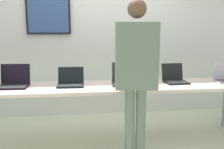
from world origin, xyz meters
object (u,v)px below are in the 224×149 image
(workbench, at_px, (110,89))
(person, at_px, (136,67))
(laptop_station_2, at_px, (125,79))
(laptop_station_3, at_px, (175,78))
(laptop_station_1, at_px, (71,82))
(laptop_station_0, at_px, (14,82))

(workbench, relative_size, person, 2.11)
(laptop_station_2, height_order, laptop_station_3, laptop_station_2)
(workbench, height_order, laptop_station_1, laptop_station_1)
(laptop_station_1, bearing_deg, laptop_station_0, 177.87)
(laptop_station_1, height_order, laptop_station_3, laptop_station_3)
(laptop_station_0, xyz_separation_m, laptop_station_2, (1.45, -0.01, -0.00))
(laptop_station_1, bearing_deg, workbench, -4.78)
(laptop_station_0, height_order, laptop_station_2, laptop_station_0)
(laptop_station_1, distance_m, person, 1.02)
(workbench, distance_m, laptop_station_0, 1.25)
(laptop_station_1, relative_size, laptop_station_2, 0.92)
(workbench, bearing_deg, laptop_station_1, 175.22)
(laptop_station_1, distance_m, laptop_station_2, 0.73)
(laptop_station_0, distance_m, person, 1.62)
(laptop_station_0, relative_size, laptop_station_2, 1.00)
(laptop_station_1, relative_size, laptop_station_3, 1.07)
(workbench, height_order, person, person)
(laptop_station_3, distance_m, person, 1.03)
(laptop_station_2, relative_size, laptop_station_3, 1.17)
(person, bearing_deg, workbench, 108.18)
(laptop_station_1, xyz_separation_m, laptop_station_2, (0.73, 0.02, 0.01))
(workbench, bearing_deg, laptop_station_3, 5.04)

